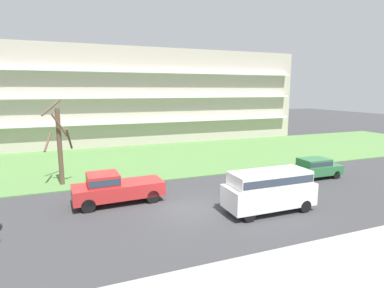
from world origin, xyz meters
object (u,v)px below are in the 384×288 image
Objects in this scene: tree_left at (59,143)px; pickup_red_center_left at (114,187)px; sedan_green_center_right at (314,167)px; van_white_near_left at (269,188)px.

tree_left is 1.13× the size of pickup_red_center_left.
pickup_red_center_left is at bearing 0.52° from sedan_green_center_right.
sedan_green_center_right is at bearing 31.58° from van_white_near_left.
van_white_near_left is (11.15, -9.67, -1.70)m from tree_left.
tree_left is at bearing -61.80° from pickup_red_center_left.
tree_left is 14.86m from van_white_near_left.
sedan_green_center_right is at bearing -15.61° from tree_left.
pickup_red_center_left is 15.38m from sedan_green_center_right.
sedan_green_center_right is (15.38, 0.01, -0.14)m from pickup_red_center_left.
pickup_red_center_left is at bearing -58.98° from tree_left.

